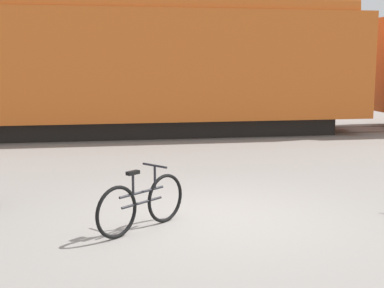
# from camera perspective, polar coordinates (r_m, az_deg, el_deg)

# --- Properties ---
(ground_plane) EXTENTS (80.00, 80.00, 0.00)m
(ground_plane) POSITION_cam_1_polar(r_m,az_deg,el_deg) (8.28, 2.52, -7.72)
(ground_plane) COLOR gray
(freight_train) EXTENTS (43.48, 3.13, 5.37)m
(freight_train) POSITION_cam_1_polar(r_m,az_deg,el_deg) (17.21, -4.17, 10.31)
(freight_train) COLOR black
(freight_train) RESTS_ON ground_plane
(rail_near) EXTENTS (55.48, 0.07, 0.01)m
(rail_near) POSITION_cam_1_polar(r_m,az_deg,el_deg) (16.66, -3.82, 0.74)
(rail_near) COLOR #4C4238
(rail_near) RESTS_ON ground_plane
(rail_far) EXTENTS (55.48, 0.07, 0.01)m
(rail_far) POSITION_cam_1_polar(r_m,az_deg,el_deg) (18.07, -4.29, 1.38)
(rail_far) COLOR #4C4238
(rail_far) RESTS_ON ground_plane
(bicycle_black) EXTENTS (1.31, 1.13, 0.90)m
(bicycle_black) POSITION_cam_1_polar(r_m,az_deg,el_deg) (7.57, -5.34, -6.33)
(bicycle_black) COLOR black
(bicycle_black) RESTS_ON ground_plane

